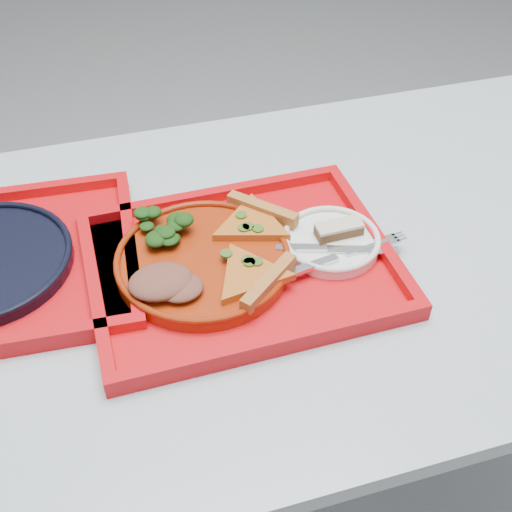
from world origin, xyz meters
name	(u,v)px	position (x,y,z in m)	size (l,w,h in m)	color
ground	(295,475)	(0.00, 0.00, 0.00)	(10.00, 10.00, 0.00)	gray
table	(312,275)	(0.00, 0.00, 0.68)	(1.60, 0.80, 0.75)	#9AA6AD
tray_main	(241,267)	(-0.13, -0.03, 0.76)	(0.45, 0.35, 0.01)	red
dinner_plate	(203,262)	(-0.19, -0.02, 0.77)	(0.26, 0.26, 0.02)	maroon
side_plate	(331,243)	(0.01, -0.03, 0.77)	(0.15, 0.15, 0.01)	white
pizza_slice_a	(249,273)	(-0.13, -0.08, 0.79)	(0.13, 0.12, 0.02)	orange
pizza_slice_b	(252,221)	(-0.10, 0.03, 0.79)	(0.14, 0.12, 0.02)	orange
salad_heap	(163,224)	(-0.23, 0.05, 0.80)	(0.08, 0.07, 0.04)	black
meat_portion	(161,282)	(-0.25, -0.06, 0.79)	(0.09, 0.07, 0.03)	brown
dessert_bar	(339,229)	(0.03, -0.02, 0.79)	(0.07, 0.03, 0.02)	#4B2819
knife	(337,249)	(0.01, -0.05, 0.78)	(0.18, 0.02, 0.01)	silver
fork	(345,254)	(0.02, -0.07, 0.78)	(0.18, 0.02, 0.01)	silver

